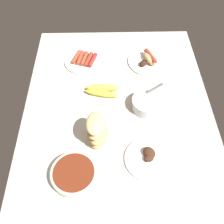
% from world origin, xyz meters
% --- Properties ---
extents(ground_plane, '(1.20, 0.90, 0.03)m').
position_xyz_m(ground_plane, '(0.00, 0.00, -0.01)').
color(ground_plane, beige).
extents(bread_stack, '(0.13, 0.10, 0.14)m').
position_xyz_m(bread_stack, '(-0.17, 0.10, 0.07)').
color(bread_stack, tan).
rests_on(bread_stack, ground_plane).
extents(banana_bunch, '(0.09, 0.18, 0.04)m').
position_xyz_m(banana_bunch, '(0.10, 0.08, 0.02)').
color(banana_bunch, '#E5D14C').
rests_on(banana_bunch, ground_plane).
extents(plate_sausages, '(0.22, 0.22, 0.03)m').
position_xyz_m(plate_sausages, '(0.34, 0.17, 0.01)').
color(plate_sausages, white).
rests_on(plate_sausages, ground_plane).
extents(bowl_coleslaw, '(0.14, 0.14, 0.15)m').
position_xyz_m(bowl_coleslaw, '(0.01, -0.14, 0.03)').
color(bowl_coleslaw, silver).
rests_on(bowl_coleslaw, ground_plane).
extents(plate_hotdog_assembled, '(0.24, 0.24, 0.06)m').
position_xyz_m(plate_hotdog_assembled, '(0.32, -0.19, 0.02)').
color(plate_hotdog_assembled, white).
rests_on(plate_hotdog_assembled, ground_plane).
extents(plate_grilled_meat, '(0.20, 0.20, 0.04)m').
position_xyz_m(plate_grilled_meat, '(-0.27, -0.12, 0.01)').
color(plate_grilled_meat, white).
rests_on(plate_grilled_meat, ground_plane).
extents(bowl_chili, '(0.18, 0.18, 0.05)m').
position_xyz_m(bowl_chili, '(-0.34, 0.18, 0.03)').
color(bowl_chili, white).
rests_on(bowl_chili, ground_plane).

